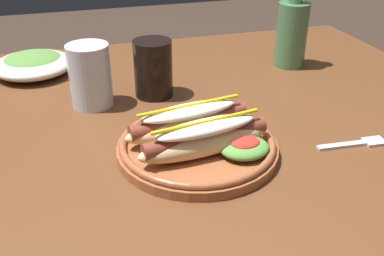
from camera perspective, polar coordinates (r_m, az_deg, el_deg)
dining_table at (r=0.80m, az=-5.21°, el=-6.97°), size 1.35×1.07×0.74m
hot_dog_plate at (r=0.70m, az=0.94°, el=-1.45°), size 0.26×0.26×0.08m
fork at (r=0.79m, az=20.45°, el=-1.88°), size 0.12×0.03×0.00m
soda_cup at (r=0.90m, az=-5.01°, el=7.62°), size 0.08×0.08×0.11m
water_cup at (r=0.87m, az=-12.94°, el=6.57°), size 0.08×0.08×0.12m
glass_bottle at (r=1.07m, az=12.73°, el=12.27°), size 0.07×0.07×0.24m
side_bowl at (r=1.08m, az=-19.71°, el=7.81°), size 0.18×0.18×0.05m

